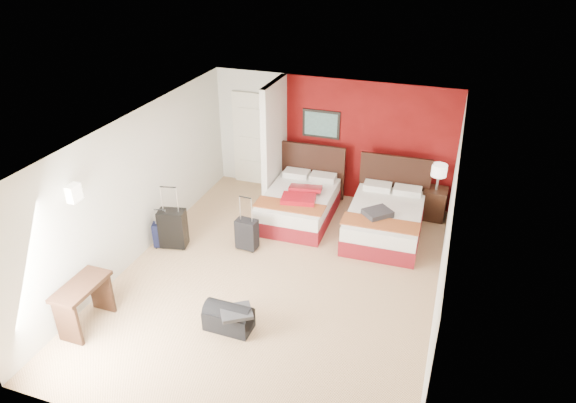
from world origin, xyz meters
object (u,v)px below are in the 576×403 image
at_px(red_suitcase_open, 302,194).
at_px(table_lamp, 438,177).
at_px(suitcase_navy, 163,236).
at_px(bed_right, 384,222).
at_px(suitcase_black, 173,230).
at_px(duffel_bag, 229,319).
at_px(suitcase_charcoal, 247,235).
at_px(bed_left, 299,206).
at_px(nightstand, 434,203).
at_px(desk, 85,305).

height_order(red_suitcase_open, table_lamp, table_lamp).
distance_m(red_suitcase_open, suitcase_navy, 2.68).
height_order(bed_right, suitcase_navy, bed_right).
xyz_separation_m(table_lamp, suitcase_black, (-4.29, -2.57, -0.53)).
bearing_deg(red_suitcase_open, table_lamp, 12.69).
relative_size(table_lamp, duffel_bag, 0.77).
bearing_deg(duffel_bag, suitcase_charcoal, 106.90).
height_order(red_suitcase_open, suitcase_charcoal, red_suitcase_open).
relative_size(bed_right, suitcase_charcoal, 3.41).
distance_m(table_lamp, suitcase_charcoal, 3.80).
bearing_deg(bed_left, suitcase_navy, -139.48).
height_order(nightstand, duffel_bag, nightstand).
xyz_separation_m(table_lamp, suitcase_navy, (-4.47, -2.65, -0.65)).
relative_size(bed_right, table_lamp, 3.61).
distance_m(red_suitcase_open, suitcase_charcoal, 1.41).
bearing_deg(bed_right, desk, -134.61).
bearing_deg(table_lamp, duffel_bag, -120.38).
relative_size(nightstand, suitcase_charcoal, 1.12).
distance_m(bed_right, suitcase_navy, 4.02).
height_order(red_suitcase_open, suitcase_black, suitcase_black).
bearing_deg(red_suitcase_open, bed_left, 125.14).
relative_size(suitcase_charcoal, desk, 0.63).
bearing_deg(desk, suitcase_charcoal, 62.46).
bearing_deg(duffel_bag, table_lamp, 60.91).
height_order(suitcase_black, duffel_bag, suitcase_black).
bearing_deg(red_suitcase_open, nightstand, 12.69).
bearing_deg(suitcase_black, duffel_bag, -53.58).
xyz_separation_m(suitcase_black, suitcase_navy, (-0.18, -0.07, -0.12)).
relative_size(bed_right, suitcase_black, 2.69).
bearing_deg(table_lamp, suitcase_charcoal, -143.78).
height_order(bed_left, bed_right, bed_right).
bearing_deg(nightstand, suitcase_navy, -147.55).
bearing_deg(bed_right, duffel_bag, -118.58).
bearing_deg(nightstand, bed_left, -158.45).
bearing_deg(bed_right, suitcase_black, -156.83).
distance_m(red_suitcase_open, suitcase_black, 2.48).
bearing_deg(suitcase_navy, table_lamp, 12.09).
height_order(bed_left, desk, desk).
distance_m(nightstand, suitcase_black, 5.00).
bearing_deg(desk, bed_left, 64.47).
bearing_deg(duffel_bag, bed_right, 63.96).
bearing_deg(bed_right, nightstand, 49.70).
bearing_deg(suitcase_black, suitcase_charcoal, 4.24).
distance_m(suitcase_charcoal, desk, 2.94).
distance_m(red_suitcase_open, duffel_bag, 3.25).
xyz_separation_m(bed_left, suitcase_charcoal, (-0.53, -1.32, 0.00)).
bearing_deg(table_lamp, suitcase_navy, -149.38).
distance_m(bed_left, nightstand, 2.65).
xyz_separation_m(bed_right, suitcase_charcoal, (-2.22, -1.22, -0.01)).
height_order(table_lamp, suitcase_black, table_lamp).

